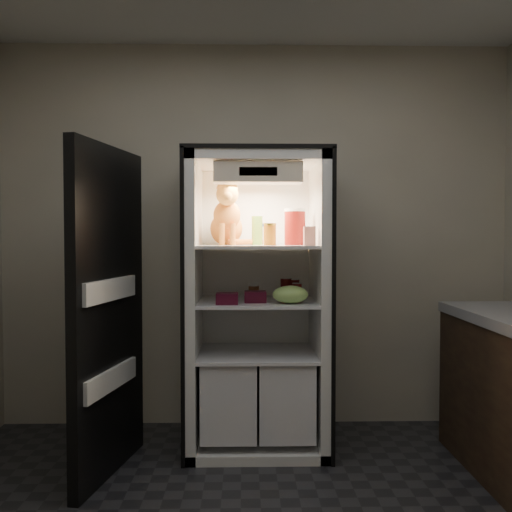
{
  "coord_description": "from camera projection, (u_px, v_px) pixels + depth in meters",
  "views": [
    {
      "loc": [
        -0.09,
        -2.27,
        1.35
      ],
      "look_at": [
        -0.01,
        1.32,
        1.22
      ],
      "focal_mm": 40.0,
      "sensor_mm": 36.0,
      "label": 1
    }
  ],
  "objects": [
    {
      "name": "soda_can_b",
      "position": [
        294.0,
        289.0,
        3.68
      ],
      "size": [
        0.07,
        0.07,
        0.13
      ],
      "color": "black",
      "rests_on": "refrigerator"
    },
    {
      "name": "grape_bag",
      "position": [
        290.0,
        295.0,
        3.44
      ],
      "size": [
        0.22,
        0.16,
        0.11
      ],
      "primitive_type": "ellipsoid",
      "color": "#84B755",
      "rests_on": "refrigerator"
    },
    {
      "name": "cream_carton",
      "position": [
        309.0,
        236.0,
        3.4
      ],
      "size": [
        0.07,
        0.07,
        0.11
      ],
      "primitive_type": "cube",
      "color": "beige",
      "rests_on": "refrigerator"
    },
    {
      "name": "soda_can_c",
      "position": [
        297.0,
        292.0,
        3.59
      ],
      "size": [
        0.06,
        0.06,
        0.11
      ],
      "color": "black",
      "rests_on": "refrigerator"
    },
    {
      "name": "berry_box_left",
      "position": [
        227.0,
        298.0,
        3.41
      ],
      "size": [
        0.13,
        0.13,
        0.07
      ],
      "primitive_type": "cube",
      "color": "#4B0C20",
      "rests_on": "refrigerator"
    },
    {
      "name": "room_shell",
      "position": [
        265.0,
        167.0,
        2.26
      ],
      "size": [
        3.6,
        3.6,
        3.6
      ],
      "color": "white",
      "rests_on": "floor"
    },
    {
      "name": "condiment_jar",
      "position": [
        254.0,
        292.0,
        3.66
      ],
      "size": [
        0.07,
        0.07,
        0.1
      ],
      "color": "brown",
      "rests_on": "refrigerator"
    },
    {
      "name": "fridge_door",
      "position": [
        109.0,
        313.0,
        3.21
      ],
      "size": [
        0.23,
        0.87,
        1.85
      ],
      "rotation": [
        0.0,
        0.0,
        -0.2
      ],
      "color": "black",
      "rests_on": "floor"
    },
    {
      "name": "salsa_jar",
      "position": [
        270.0,
        234.0,
        3.53
      ],
      "size": [
        0.08,
        0.08,
        0.14
      ],
      "color": "maroon",
      "rests_on": "refrigerator"
    },
    {
      "name": "mayo_tub",
      "position": [
        263.0,
        234.0,
        3.76
      ],
      "size": [
        0.1,
        0.1,
        0.14
      ],
      "color": "white",
      "rests_on": "refrigerator"
    },
    {
      "name": "parmesan_shaker",
      "position": [
        257.0,
        230.0,
        3.68
      ],
      "size": [
        0.07,
        0.07,
        0.19
      ],
      "color": "#258B2A",
      "rests_on": "refrigerator"
    },
    {
      "name": "tabby_cat",
      "position": [
        227.0,
        221.0,
        3.68
      ],
      "size": [
        0.36,
        0.4,
        0.42
      ],
      "rotation": [
        0.0,
        0.0,
        0.06
      ],
      "color": "orange",
      "rests_on": "refrigerator"
    },
    {
      "name": "refrigerator",
      "position": [
        257.0,
        322.0,
        3.68
      ],
      "size": [
        0.9,
        0.72,
        1.88
      ],
      "color": "white",
      "rests_on": "floor"
    },
    {
      "name": "pepper_jar",
      "position": [
        295.0,
        227.0,
        3.63
      ],
      "size": [
        0.14,
        0.14,
        0.23
      ],
      "color": "maroon",
      "rests_on": "refrigerator"
    },
    {
      "name": "berry_box_right",
      "position": [
        255.0,
        297.0,
        3.51
      ],
      "size": [
        0.13,
        0.13,
        0.07
      ],
      "primitive_type": "cube",
      "color": "#4B0C20",
      "rests_on": "refrigerator"
    },
    {
      "name": "soda_can_a",
      "position": [
        286.0,
        288.0,
        3.67
      ],
      "size": [
        0.07,
        0.07,
        0.14
      ],
      "color": "black",
      "rests_on": "refrigerator"
    }
  ]
}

